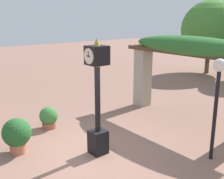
# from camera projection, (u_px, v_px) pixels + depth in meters

# --- Properties ---
(ground_plane) EXTENTS (60.00, 60.00, 0.00)m
(ground_plane) POSITION_uv_depth(u_px,v_px,m) (90.00, 152.00, 8.00)
(ground_plane) COLOR #8E6656
(pedestal_clock) EXTENTS (0.50, 0.54, 3.23)m
(pedestal_clock) POSITION_uv_depth(u_px,v_px,m) (98.00, 100.00, 7.58)
(pedestal_clock) COLOR black
(pedestal_clock) RESTS_ON ground
(pergola) EXTENTS (5.68, 1.15, 3.09)m
(pergola) POSITION_uv_depth(u_px,v_px,m) (188.00, 57.00, 9.98)
(pergola) COLOR #A89E89
(pergola) RESTS_ON ground
(potted_plant_near_left) EXTENTS (0.81, 0.81, 1.02)m
(potted_plant_near_left) POSITION_uv_depth(u_px,v_px,m) (17.00, 134.00, 7.84)
(potted_plant_near_left) COLOR #B26B4C
(potted_plant_near_left) RESTS_ON ground
(potted_plant_near_right) EXTENTS (0.63, 0.63, 0.76)m
(potted_plant_near_right) POSITION_uv_depth(u_px,v_px,m) (49.00, 117.00, 9.65)
(potted_plant_near_right) COLOR #9E563D
(potted_plant_near_right) RESTS_ON ground
(lamp_post) EXTENTS (0.33, 0.33, 2.74)m
(lamp_post) POSITION_uv_depth(u_px,v_px,m) (218.00, 86.00, 7.13)
(lamp_post) COLOR black
(lamp_post) RESTS_ON ground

